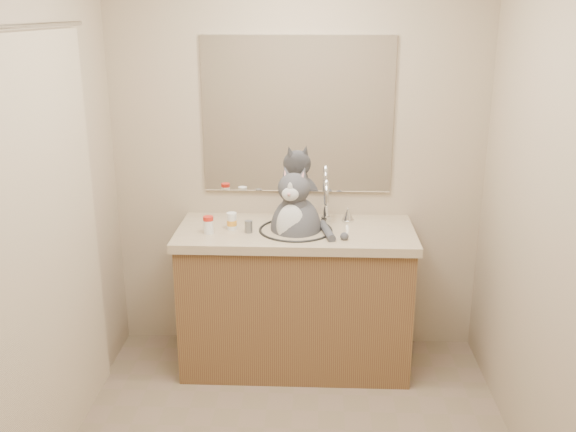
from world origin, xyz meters
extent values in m
cube|color=tan|center=(0.00, 1.25, 1.20)|extent=(2.20, 0.01, 2.40)
cube|color=tan|center=(0.00, -1.25, 1.20)|extent=(2.20, 0.01, 2.40)
cube|color=tan|center=(-1.10, 0.00, 1.20)|extent=(0.01, 2.50, 2.40)
cube|color=tan|center=(1.10, 0.00, 1.20)|extent=(0.01, 2.50, 2.40)
cube|color=brown|center=(0.00, 0.96, 0.40)|extent=(1.30, 0.55, 0.80)
cube|color=tan|center=(0.00, 0.96, 0.83)|extent=(1.34, 0.59, 0.05)
torus|color=black|center=(0.00, 0.94, 0.85)|extent=(0.42, 0.42, 0.02)
ellipsoid|color=white|center=(0.00, 0.94, 0.78)|extent=(0.40, 0.40, 0.15)
cylinder|color=silver|center=(0.17, 1.11, 0.95)|extent=(0.03, 0.03, 0.18)
torus|color=silver|center=(0.17, 1.05, 1.04)|extent=(0.03, 0.16, 0.16)
cone|color=silver|center=(0.30, 1.11, 0.90)|extent=(0.06, 0.06, 0.08)
cube|color=white|center=(0.00, 1.24, 1.45)|extent=(1.10, 0.02, 0.90)
cube|color=beige|center=(-1.05, 0.10, 1.00)|extent=(0.01, 1.20, 1.90)
cylinder|color=silver|center=(-1.05, 0.10, 1.97)|extent=(0.02, 1.30, 0.02)
ellipsoid|color=#444448|center=(0.00, 0.97, 0.84)|extent=(0.36, 0.38, 0.39)
ellipsoid|color=silver|center=(-0.02, 0.87, 0.90)|extent=(0.17, 0.12, 0.25)
ellipsoid|color=#444448|center=(-0.01, 0.93, 1.10)|extent=(0.21, 0.19, 0.17)
ellipsoid|color=silver|center=(-0.03, 0.86, 1.08)|extent=(0.10, 0.07, 0.08)
sphere|color=#D88C8C|center=(-0.03, 0.83, 1.09)|extent=(0.02, 0.02, 0.02)
cone|color=#444448|center=(-0.06, 0.95, 1.18)|extent=(0.09, 0.08, 0.09)
cone|color=#444448|center=(0.04, 0.93, 1.18)|extent=(0.09, 0.08, 0.09)
cylinder|color=#444448|center=(0.18, 0.89, 0.87)|extent=(0.09, 0.26, 0.04)
cylinder|color=white|center=(-0.48, 0.87, 0.89)|extent=(0.06, 0.06, 0.08)
cylinder|color=red|center=(-0.48, 0.87, 0.94)|extent=(0.06, 0.06, 0.02)
cylinder|color=white|center=(-0.36, 0.95, 0.89)|extent=(0.07, 0.07, 0.08)
cylinder|color=orange|center=(-0.36, 0.95, 0.89)|extent=(0.07, 0.07, 0.03)
cylinder|color=white|center=(-0.36, 0.95, 0.94)|extent=(0.07, 0.07, 0.02)
cylinder|color=slate|center=(-0.26, 0.90, 0.88)|extent=(0.05, 0.05, 0.07)
camera|label=1|loc=(0.10, -2.46, 2.03)|focal=40.00mm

